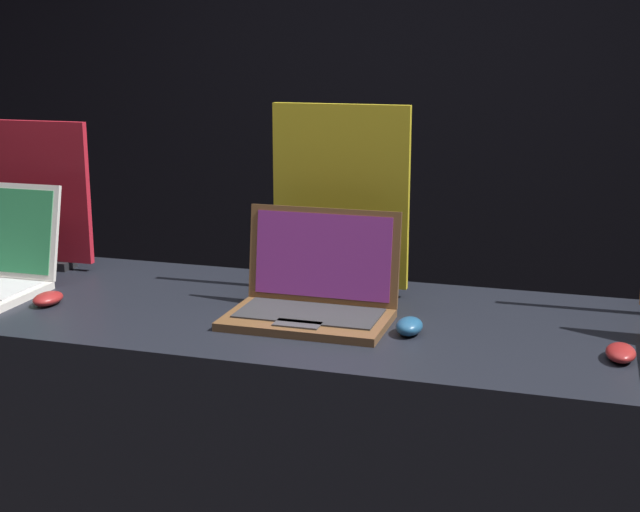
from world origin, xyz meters
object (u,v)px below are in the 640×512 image
(promo_stand_front, at_px, (40,199))
(promo_stand_middle, at_px, (340,204))
(laptop_middle, at_px, (314,294))
(mouse_back, at_px, (621,353))
(mouse_front, at_px, (48,299))
(mouse_middle, at_px, (409,326))

(promo_stand_front, distance_m, promo_stand_middle, 0.92)
(promo_stand_front, distance_m, laptop_middle, 0.97)
(mouse_back, bearing_deg, laptop_middle, 172.57)
(promo_stand_front, distance_m, mouse_back, 1.68)
(promo_stand_front, bearing_deg, laptop_middle, -14.60)
(promo_stand_front, bearing_deg, mouse_front, -54.97)
(mouse_front, relative_size, mouse_middle, 1.08)
(promo_stand_middle, xyz_separation_m, mouse_back, (0.72, -0.33, -0.23))
(laptop_middle, relative_size, mouse_back, 3.74)
(mouse_middle, bearing_deg, laptop_middle, 167.11)
(mouse_front, xyz_separation_m, mouse_middle, (0.94, 0.04, 0.00))
(promo_stand_middle, bearing_deg, mouse_back, -24.82)
(laptop_middle, relative_size, mouse_middle, 4.33)
(promo_stand_middle, bearing_deg, mouse_middle, -49.67)
(mouse_front, height_order, promo_stand_middle, promo_stand_middle)
(mouse_front, bearing_deg, laptop_middle, 7.87)
(promo_stand_front, xyz_separation_m, mouse_middle, (1.17, -0.30, -0.19))
(laptop_middle, bearing_deg, mouse_middle, -12.89)
(promo_stand_front, height_order, mouse_back, promo_stand_front)
(promo_stand_front, xyz_separation_m, promo_stand_middle, (0.92, -0.00, 0.03))
(mouse_middle, height_order, mouse_back, mouse_middle)
(laptop_middle, distance_m, promo_stand_middle, 0.30)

